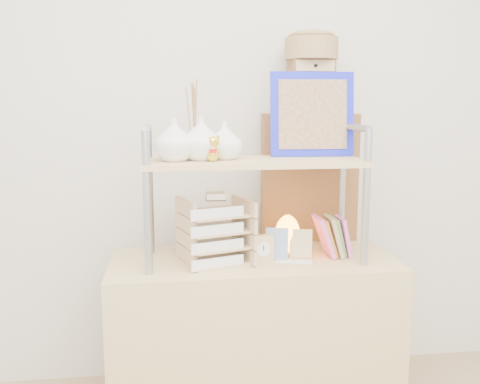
# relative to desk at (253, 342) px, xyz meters

# --- Properties ---
(desk) EXTENTS (1.20, 0.50, 0.75)m
(desk) POSITION_rel_desk_xyz_m (0.00, 0.00, 0.00)
(desk) COLOR tan
(desk) RESTS_ON ground
(cabinet) EXTENTS (0.48, 0.29, 1.35)m
(cabinet) POSITION_rel_desk_xyz_m (0.33, 0.37, 0.30)
(cabinet) COLOR brown
(cabinet) RESTS_ON ground
(hutch) EXTENTS (0.90, 0.34, 0.78)m
(hutch) POSITION_rel_desk_xyz_m (-0.06, 0.01, 0.82)
(hutch) COLOR #969DA4
(hutch) RESTS_ON desk
(letter_tray) EXTENTS (0.30, 0.29, 0.29)m
(letter_tray) POSITION_rel_desk_xyz_m (-0.16, -0.04, 0.49)
(letter_tray) COLOR tan
(letter_tray) RESTS_ON desk
(salt_lamp) EXTENTS (0.12, 0.11, 0.18)m
(salt_lamp) POSITION_rel_desk_xyz_m (0.15, 0.02, 0.47)
(salt_lamp) COLOR brown
(salt_lamp) RESTS_ON desk
(desk_clock) EXTENTS (0.09, 0.05, 0.12)m
(desk_clock) POSITION_rel_desk_xyz_m (0.03, -0.07, 0.43)
(desk_clock) COLOR #D9B975
(desk_clock) RESTS_ON desk
(postcard_stand) EXTENTS (0.20, 0.10, 0.14)m
(postcard_stand) POSITION_rel_desk_xyz_m (0.14, -0.05, 0.42)
(postcard_stand) COLOR white
(postcard_stand) RESTS_ON desk
(drawer_chest) EXTENTS (0.20, 0.16, 0.25)m
(drawer_chest) POSITION_rel_desk_xyz_m (0.33, 0.35, 1.10)
(drawer_chest) COLOR brown
(drawer_chest) RESTS_ON cabinet
(woven_basket) EXTENTS (0.25, 0.25, 0.10)m
(woven_basket) POSITION_rel_desk_xyz_m (0.33, 0.35, 1.28)
(woven_basket) COLOR olive
(woven_basket) RESTS_ON drawer_chest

